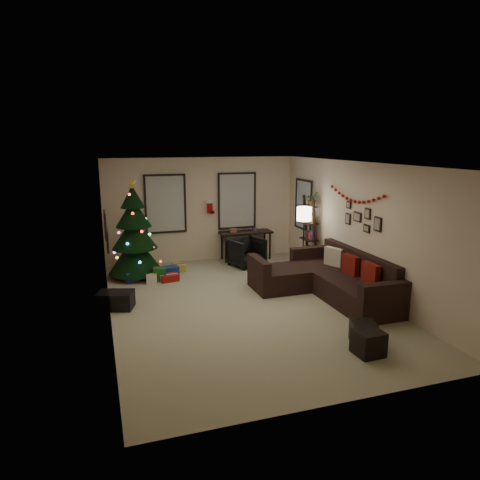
% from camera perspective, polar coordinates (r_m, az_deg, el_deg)
% --- Properties ---
extents(floor, '(7.00, 7.00, 0.00)m').
position_cam_1_polar(floor, '(8.67, 0.61, -8.31)').
color(floor, tan).
rests_on(floor, ground).
extents(ceiling, '(7.00, 7.00, 0.00)m').
position_cam_1_polar(ceiling, '(8.11, 0.65, 9.80)').
color(ceiling, white).
rests_on(ceiling, floor).
extents(wall_back, '(5.00, 0.00, 5.00)m').
position_cam_1_polar(wall_back, '(11.60, -4.94, 3.91)').
color(wall_back, beige).
rests_on(wall_back, floor).
extents(wall_front, '(5.00, 0.00, 5.00)m').
position_cam_1_polar(wall_front, '(5.22, 13.16, -7.31)').
color(wall_front, beige).
rests_on(wall_front, floor).
extents(wall_left, '(0.00, 7.00, 7.00)m').
position_cam_1_polar(wall_left, '(7.87, -16.88, -0.77)').
color(wall_left, beige).
rests_on(wall_left, floor).
extents(wall_right, '(0.00, 7.00, 7.00)m').
position_cam_1_polar(wall_right, '(9.38, 15.26, 1.43)').
color(wall_right, beige).
rests_on(wall_right, floor).
extents(window_back_left, '(1.05, 0.06, 1.50)m').
position_cam_1_polar(window_back_left, '(11.37, -9.60, 4.62)').
color(window_back_left, '#728CB2').
rests_on(window_back_left, wall_back).
extents(window_back_right, '(1.05, 0.06, 1.50)m').
position_cam_1_polar(window_back_right, '(11.80, -0.41, 5.08)').
color(window_back_right, '#728CB2').
rests_on(window_back_right, wall_back).
extents(window_right_wall, '(0.06, 0.90, 1.30)m').
position_cam_1_polar(window_right_wall, '(11.52, 8.24, 4.52)').
color(window_right_wall, '#728CB2').
rests_on(window_right_wall, wall_right).
extents(christmas_tree, '(1.25, 1.25, 2.32)m').
position_cam_1_polar(christmas_tree, '(10.41, -13.45, 0.43)').
color(christmas_tree, black).
rests_on(christmas_tree, floor).
extents(presents, '(1.43, 1.01, 0.30)m').
position_cam_1_polar(presents, '(10.37, -10.10, -4.32)').
color(presents, navy).
rests_on(presents, floor).
extents(sofa, '(2.07, 3.00, 0.91)m').
position_cam_1_polar(sofa, '(9.31, 11.20, -5.11)').
color(sofa, black).
rests_on(sofa, floor).
extents(pillow_red_a, '(0.12, 0.45, 0.45)m').
position_cam_1_polar(pillow_red_a, '(8.70, 16.48, -4.34)').
color(pillow_red_a, maroon).
rests_on(pillow_red_a, sofa).
extents(pillow_red_b, '(0.16, 0.43, 0.42)m').
position_cam_1_polar(pillow_red_b, '(9.26, 14.02, -3.16)').
color(pillow_red_b, maroon).
rests_on(pillow_red_b, sofa).
extents(pillow_cream, '(0.29, 0.45, 0.44)m').
position_cam_1_polar(pillow_cream, '(9.80, 12.00, -2.25)').
color(pillow_cream, beige).
rests_on(pillow_cream, sofa).
extents(ottoman_near, '(0.48, 0.48, 0.36)m').
position_cam_1_polar(ottoman_near, '(7.32, 15.58, -11.40)').
color(ottoman_near, black).
rests_on(ottoman_near, floor).
extents(ottoman_far, '(0.41, 0.41, 0.37)m').
position_cam_1_polar(ottoman_far, '(6.98, 16.21, -12.59)').
color(ottoman_far, black).
rests_on(ottoman_far, floor).
extents(desk, '(1.40, 0.50, 0.75)m').
position_cam_1_polar(desk, '(11.77, 0.76, 0.69)').
color(desk, black).
rests_on(desk, floor).
extents(desk_chair, '(0.88, 0.85, 0.73)m').
position_cam_1_polar(desk_chair, '(11.17, 0.80, -1.55)').
color(desk_chair, black).
rests_on(desk_chair, floor).
extents(bookshelf, '(0.30, 0.54, 1.82)m').
position_cam_1_polar(bookshelf, '(10.93, 8.98, 0.76)').
color(bookshelf, black).
rests_on(bookshelf, floor).
extents(potted_plant, '(0.55, 0.54, 0.46)m').
position_cam_1_polar(potted_plant, '(10.74, 9.26, 5.49)').
color(potted_plant, '#4C4C4C').
rests_on(potted_plant, bookshelf).
extents(floor_lamp, '(0.34, 0.34, 1.62)m').
position_cam_1_polar(floor_lamp, '(10.37, 8.26, 2.78)').
color(floor_lamp, black).
rests_on(floor_lamp, floor).
extents(art_map, '(0.04, 0.60, 0.50)m').
position_cam_1_polar(art_map, '(8.61, -16.99, 1.87)').
color(art_map, black).
rests_on(art_map, wall_left).
extents(art_abstract, '(0.04, 0.45, 0.35)m').
position_cam_1_polar(art_abstract, '(7.42, -16.73, 0.02)').
color(art_abstract, black).
rests_on(art_abstract, wall_left).
extents(gallery, '(0.03, 1.25, 0.54)m').
position_cam_1_polar(gallery, '(9.27, 15.48, 2.68)').
color(gallery, black).
rests_on(gallery, wall_right).
extents(garland, '(0.08, 1.90, 0.30)m').
position_cam_1_polar(garland, '(9.40, 14.64, 5.53)').
color(garland, '#A5140C').
rests_on(garland, wall_right).
extents(stocking_left, '(0.20, 0.05, 0.36)m').
position_cam_1_polar(stocking_left, '(11.62, -5.68, 4.04)').
color(stocking_left, '#990F0C').
rests_on(stocking_left, wall_back).
extents(stocking_right, '(0.20, 0.05, 0.36)m').
position_cam_1_polar(stocking_right, '(11.51, -3.88, 4.32)').
color(stocking_right, '#990F0C').
rests_on(stocking_right, wall_back).
extents(storage_bin, '(0.76, 0.62, 0.33)m').
position_cam_1_polar(storage_bin, '(8.75, -15.75, -7.48)').
color(storage_bin, black).
rests_on(storage_bin, floor).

